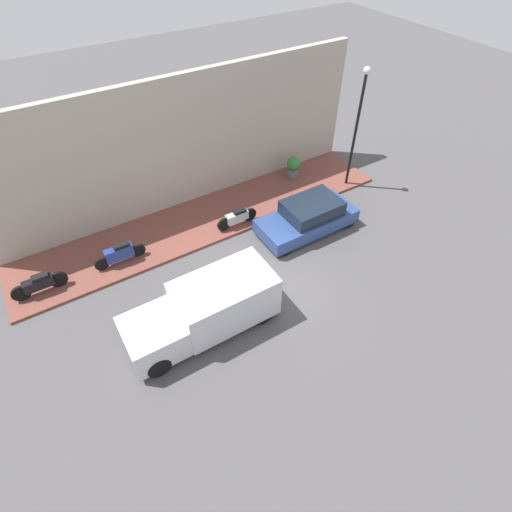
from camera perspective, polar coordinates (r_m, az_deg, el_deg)
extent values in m
plane|color=#514F51|center=(14.21, 1.34, -4.66)|extent=(60.00, 60.00, 0.00)
cube|color=brown|center=(17.05, -6.89, 5.33)|extent=(3.00, 15.87, 0.11)
cube|color=#B2A899|center=(16.85, -10.30, 15.43)|extent=(0.30, 15.87, 5.47)
cube|color=#2D4784|center=(16.31, 7.23, 5.03)|extent=(1.78, 4.04, 0.58)
cube|color=#192333|center=(16.06, 8.00, 6.85)|extent=(1.57, 2.22, 0.57)
cylinder|color=black|center=(15.22, 4.25, 1.10)|extent=(0.20, 0.63, 0.63)
cylinder|color=black|center=(16.16, 1.13, 4.30)|extent=(0.20, 0.63, 0.63)
cylinder|color=black|center=(16.83, 13.01, 4.89)|extent=(0.20, 0.63, 0.63)
cylinder|color=black|center=(17.68, 9.74, 7.66)|extent=(0.20, 0.63, 0.63)
cube|color=silver|center=(12.69, -4.49, -6.08)|extent=(1.81, 3.12, 1.54)
cube|color=silver|center=(12.46, -14.36, -11.07)|extent=(1.72, 1.68, 1.08)
cube|color=#192333|center=(12.20, -15.72, -10.72)|extent=(1.53, 0.92, 0.43)
cylinder|color=black|center=(12.32, -13.73, -15.09)|extent=(0.22, 0.72, 0.72)
cylinder|color=black|center=(13.21, -16.22, -9.95)|extent=(0.22, 0.72, 0.72)
cylinder|color=black|center=(13.03, 1.00, -8.34)|extent=(0.22, 0.72, 0.72)
cylinder|color=black|center=(13.88, -2.42, -3.99)|extent=(0.22, 0.72, 0.72)
cube|color=navy|center=(15.46, -18.97, 0.42)|extent=(0.30, 1.02, 0.49)
cube|color=black|center=(15.27, -18.74, 1.43)|extent=(0.27, 0.56, 0.12)
cylinder|color=black|center=(15.56, -21.16, -1.06)|extent=(0.10, 0.52, 0.52)
cylinder|color=black|center=(15.67, -16.44, 0.81)|extent=(0.10, 0.52, 0.52)
cube|color=black|center=(15.49, -28.65, -3.45)|extent=(0.30, 0.98, 0.39)
cube|color=black|center=(15.31, -28.51, -2.62)|extent=(0.27, 0.53, 0.12)
cylinder|color=black|center=(15.67, -30.54, -4.62)|extent=(0.10, 0.62, 0.62)
cylinder|color=black|center=(15.54, -26.39, -3.00)|extent=(0.10, 0.62, 0.62)
cube|color=#B7B7BF|center=(16.27, -2.74, 5.62)|extent=(0.30, 0.95, 0.36)
cube|color=black|center=(16.17, -2.37, 6.43)|extent=(0.27, 0.52, 0.12)
cylinder|color=black|center=(16.15, -4.58, 4.53)|extent=(0.10, 0.58, 0.58)
cylinder|color=black|center=(16.59, -0.91, 5.94)|extent=(0.10, 0.58, 0.58)
cylinder|color=black|center=(18.18, 13.98, 16.61)|extent=(0.12, 0.12, 4.97)
sphere|color=silver|center=(17.18, 15.58, 24.17)|extent=(0.30, 0.30, 0.30)
cylinder|color=slate|center=(19.37, 5.31, 11.82)|extent=(0.53, 0.53, 0.45)
sphere|color=#337F38|center=(19.12, 5.40, 13.03)|extent=(0.64, 0.64, 0.64)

